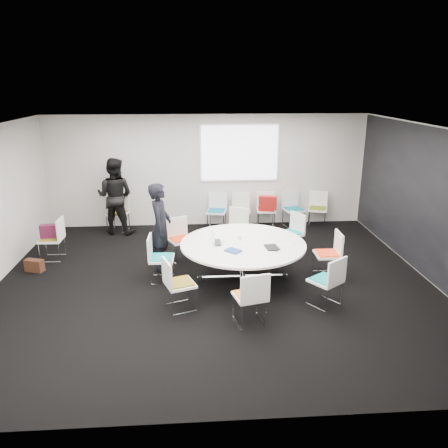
{
  "coord_description": "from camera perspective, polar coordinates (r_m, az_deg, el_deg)",
  "views": [
    {
      "loc": [
        -0.33,
        -7.37,
        3.55
      ],
      "look_at": [
        0.2,
        0.4,
        1.0
      ],
      "focal_mm": 35.0,
      "sensor_mm": 36.0,
      "label": 1
    }
  ],
  "objects": [
    {
      "name": "room_shell",
      "position": [
        7.69,
        -0.58,
        1.89
      ],
      "size": [
        8.08,
        7.08,
        2.88
      ],
      "color": "black",
      "rests_on": "ground"
    },
    {
      "name": "conference_table",
      "position": [
        8.08,
        2.48,
        -3.68
      ],
      "size": [
        2.3,
        2.3,
        0.73
      ],
      "color": "silver",
      "rests_on": "ground"
    },
    {
      "name": "projection_screen",
      "position": [
        11.02,
        2.05,
        9.24
      ],
      "size": [
        1.9,
        0.03,
        1.35
      ],
      "primitive_type": "cube",
      "color": "white",
      "rests_on": "room_shell"
    },
    {
      "name": "chair_ring_a",
      "position": [
        8.54,
        13.31,
        -4.93
      ],
      "size": [
        0.45,
        0.47,
        0.88
      ],
      "rotation": [
        0.0,
        0.0,
        1.56
      ],
      "color": "silver",
      "rests_on": "ground"
    },
    {
      "name": "chair_ring_b",
      "position": [
        9.5,
        8.64,
        -2.24
      ],
      "size": [
        0.62,
        0.62,
        0.88
      ],
      "rotation": [
        0.0,
        0.0,
        2.09
      ],
      "color": "silver",
      "rests_on": "ground"
    },
    {
      "name": "chair_ring_c",
      "position": [
        9.73,
        1.59,
        -1.54
      ],
      "size": [
        0.6,
        0.6,
        0.88
      ],
      "rotation": [
        0.0,
        0.0,
        2.72
      ],
      "color": "silver",
      "rests_on": "ground"
    },
    {
      "name": "chair_ring_d",
      "position": [
        9.09,
        -5.62,
        -3.08
      ],
      "size": [
        0.6,
        0.6,
        0.88
      ],
      "rotation": [
        0.0,
        0.0,
        3.57
      ],
      "color": "silver",
      "rests_on": "ground"
    },
    {
      "name": "chair_ring_e",
      "position": [
        8.21,
        -8.18,
        -5.57
      ],
      "size": [
        0.46,
        0.47,
        0.88
      ],
      "rotation": [
        0.0,
        0.0,
        4.68
      ],
      "color": "silver",
      "rests_on": "ground"
    },
    {
      "name": "chair_ring_f",
      "position": [
        7.21,
        -5.84,
        -8.99
      ],
      "size": [
        0.58,
        0.59,
        0.88
      ],
      "rotation": [
        0.0,
        0.0,
        5.07
      ],
      "color": "silver",
      "rests_on": "ground"
    },
    {
      "name": "chair_ring_g",
      "position": [
        6.79,
        3.43,
        -10.71
      ],
      "size": [
        0.55,
        0.54,
        0.88
      ],
      "rotation": [
        0.0,
        0.0,
        6.52
      ],
      "color": "silver",
      "rests_on": "ground"
    },
    {
      "name": "chair_ring_h",
      "position": [
        7.46,
        13.09,
        -8.4
      ],
      "size": [
        0.64,
        0.63,
        0.88
      ],
      "rotation": [
        0.0,
        0.0,
        6.91
      ],
      "color": "silver",
      "rests_on": "ground"
    },
    {
      "name": "chair_back_a",
      "position": [
        11.01,
        -0.97,
        0.82
      ],
      "size": [
        0.54,
        0.53,
        0.88
      ],
      "rotation": [
        0.0,
        0.0,
        2.93
      ],
      "color": "silver",
      "rests_on": "ground"
    },
    {
      "name": "chair_back_b",
      "position": [
        11.07,
        2.2,
        0.9
      ],
      "size": [
        0.5,
        0.49,
        0.88
      ],
      "rotation": [
        0.0,
        0.0,
        3.05
      ],
      "color": "silver",
      "rests_on": "ground"
    },
    {
      "name": "chair_back_c",
      "position": [
        11.18,
        5.48,
        1.0
      ],
      "size": [
        0.49,
        0.48,
        0.88
      ],
      "rotation": [
        0.0,
        0.0,
        3.06
      ],
      "color": "silver",
      "rests_on": "ground"
    },
    {
      "name": "chair_back_d",
      "position": [
        11.3,
        9.0,
        1.05
      ],
      "size": [
        0.56,
        0.55,
        0.88
      ],
      "rotation": [
        0.0,
        0.0,
        3.39
      ],
      "color": "silver",
      "rests_on": "ground"
    },
    {
      "name": "chair_back_e",
      "position": [
        11.47,
        12.07,
        1.12
      ],
      "size": [
        0.58,
        0.57,
        0.88
      ],
      "rotation": [
        0.0,
        0.0,
        2.83
      ],
      "color": "silver",
      "rests_on": "ground"
    },
    {
      "name": "chair_spare_left",
      "position": [
        9.76,
        -21.41,
        -2.79
      ],
      "size": [
        0.45,
        0.47,
        0.88
      ],
      "rotation": [
        0.0,
        0.0,
        1.56
      ],
      "color": "silver",
      "rests_on": "ground"
    },
    {
      "name": "chair_person_back",
      "position": [
        11.16,
        -13.64,
        0.53
      ],
      "size": [
        0.57,
        0.56,
        0.88
      ],
      "rotation": [
        0.0,
        0.0,
        2.84
      ],
      "color": "silver",
      "rests_on": "ground"
    },
    {
      "name": "person_main",
      "position": [
        8.56,
        -8.29,
        -0.36
      ],
      "size": [
        0.48,
        0.67,
        1.73
      ],
      "primitive_type": "imported",
      "rotation": [
        0.0,
        0.0,
        1.47
      ],
      "color": "black",
      "rests_on": "ground"
    },
    {
      "name": "person_back",
      "position": [
        10.83,
        -14.05,
        3.55
      ],
      "size": [
        1.03,
        0.88,
        1.85
      ],
      "primitive_type": "imported",
      "rotation": [
        0.0,
        0.0,
        2.92
      ],
      "color": "black",
      "rests_on": "ground"
    },
    {
      "name": "laptop",
      "position": [
        8.0,
        -0.55,
        -2.41
      ],
      "size": [
        0.24,
        0.35,
        0.03
      ],
      "primitive_type": "imported",
      "rotation": [
        0.0,
        0.0,
        1.62
      ],
      "color": "#333338",
      "rests_on": "conference_table"
    },
    {
      "name": "laptop_lid",
      "position": [
        7.98,
        -1.45,
        -1.56
      ],
      "size": [
        0.06,
        0.3,
        0.22
      ],
      "primitive_type": "cube",
      "rotation": [
        0.0,
        0.0,
        1.72
      ],
      "color": "silver",
      "rests_on": "conference_table"
    },
    {
      "name": "notebook_black",
      "position": [
        7.82,
        6.27,
        -3.05
      ],
      "size": [
        0.26,
        0.33,
        0.02
      ],
      "primitive_type": "cube",
      "rotation": [
        0.0,
        0.0,
        0.13
      ],
      "color": "black",
      "rests_on": "conference_table"
    },
    {
      "name": "tablet_folio",
      "position": [
        7.62,
        1.19,
        -3.49
      ],
      "size": [
        0.33,
        0.32,
        0.03
      ],
      "primitive_type": "cube",
      "rotation": [
        0.0,
        0.0,
        -0.76
      ],
      "color": "navy",
      "rests_on": "conference_table"
    },
    {
      "name": "papers_right",
      "position": [
        8.28,
        5.69,
        -1.87
      ],
      "size": [
        0.37,
        0.34,
        0.0
      ],
      "primitive_type": "cube",
      "rotation": [
        0.0,
        0.0,
        0.58
      ],
      "color": "silver",
      "rests_on": "conference_table"
    },
    {
      "name": "papers_front",
      "position": [
        8.0,
        7.55,
        -2.66
      ],
      "size": [
        0.34,
        0.27,
        0.0
      ],
      "primitive_type": "cube",
      "rotation": [
        0.0,
        0.0,
        -0.22
      ],
      "color": "white",
      "rests_on": "conference_table"
    },
    {
      "name": "cup",
      "position": [
        8.15,
        2.0,
        -1.78
      ],
      "size": [
        0.08,
        0.08,
        0.09
      ],
      "primitive_type": "cylinder",
      "color": "white",
      "rests_on": "conference_table"
    },
    {
      "name": "phone",
      "position": [
        7.69,
        6.53,
        -3.46
      ],
      "size": [
        0.15,
        0.1,
        0.01
      ],
      "primitive_type": "cube",
      "rotation": [
        0.0,
        0.0,
        -0.26
      ],
      "color": "black",
      "rests_on": "conference_table"
    },
    {
      "name": "maroon_bag",
      "position": [
        9.65,
        -21.73,
        -0.87
      ],
      "size": [
        0.41,
        0.17,
        0.28
      ],
      "primitive_type": "cube",
      "rotation": [
        0.0,
        0.0,
        0.07
      ],
      "color": "#501531",
      "rests_on": "chair_spare_left"
    },
    {
      "name": "brown_bag",
      "position": [
        9.35,
        -23.52,
        -4.99
      ],
      "size": [
        0.39,
        0.27,
        0.24
      ],
      "primitive_type": "cube",
      "rotation": [
        0.0,
        0.0,
        -0.33
      ],
      "color": "#361D11",
      "rests_on": "ground"
    },
    {
      "name": "red_jacket",
      "position": [
        10.84,
        5.73,
        2.8
      ],
      "size": [
        0.47,
        0.27,
        0.36
      ],
      "primitive_type": "cube",
      "rotation": [
        0.17,
        0.0,
        -0.26
      ],
      "color": "#A41914",
      "rests_on": "chair_back_c"
    }
  ]
}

